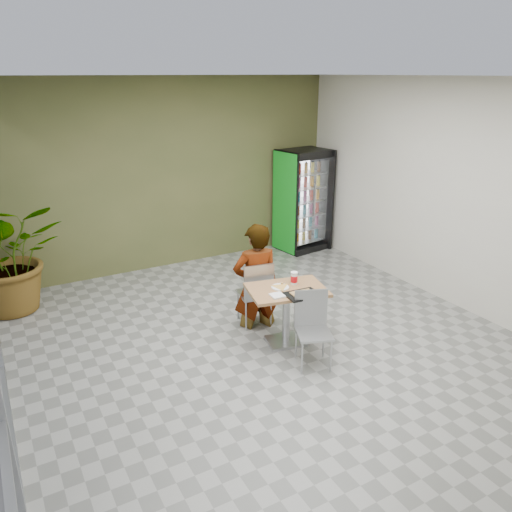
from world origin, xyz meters
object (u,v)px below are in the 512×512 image
object	(u,v)px
chair_far	(257,289)
soda_cup	(294,278)
chair_near	(312,322)
cafeteria_tray	(303,295)
beverage_fridge	(303,201)
potted_plant	(11,257)
seated_woman	(256,286)
dining_table	(287,304)

from	to	relation	value
chair_far	soda_cup	xyz separation A→B (m)	(0.26, -0.49, 0.29)
chair_near	cafeteria_tray	size ratio (longest dim) A/B	2.25
cafeteria_tray	beverage_fridge	size ratio (longest dim) A/B	0.21
chair_far	potted_plant	world-z (taller)	potted_plant
chair_far	potted_plant	size ratio (longest dim) A/B	0.58
potted_plant	beverage_fridge	bearing A→B (deg)	2.39
chair_far	cafeteria_tray	distance (m)	0.88
potted_plant	seated_woman	bearing A→B (deg)	-36.98
dining_table	soda_cup	world-z (taller)	soda_cup
potted_plant	chair_near	bearing A→B (deg)	-48.00
chair_near	potted_plant	xyz separation A→B (m)	(-2.90, 3.22, 0.28)
chair_near	cafeteria_tray	xyz separation A→B (m)	(0.02, 0.25, 0.24)
dining_table	cafeteria_tray	bearing A→B (deg)	-79.42
chair_near	beverage_fridge	size ratio (longest dim) A/B	0.46
dining_table	cafeteria_tray	distance (m)	0.35
seated_woman	cafeteria_tray	size ratio (longest dim) A/B	4.40
chair_far	chair_near	size ratio (longest dim) A/B	1.04
chair_far	seated_woman	distance (m)	0.05
chair_far	beverage_fridge	size ratio (longest dim) A/B	0.48
dining_table	potted_plant	size ratio (longest dim) A/B	0.66
seated_woman	cafeteria_tray	world-z (taller)	seated_woman
cafeteria_tray	potted_plant	size ratio (longest dim) A/B	0.25
dining_table	chair_near	bearing A→B (deg)	-87.02
cafeteria_tray	potted_plant	world-z (taller)	potted_plant
seated_woman	potted_plant	xyz separation A→B (m)	(-2.78, 2.09, 0.23)
dining_table	chair_near	distance (m)	0.51
chair_near	seated_woman	xyz separation A→B (m)	(-0.12, 1.13, 0.05)
beverage_fridge	chair_far	bearing A→B (deg)	-142.62
seated_woman	cafeteria_tray	bearing A→B (deg)	108.59
cafeteria_tray	seated_woman	bearing A→B (deg)	99.26
seated_woman	dining_table	bearing A→B (deg)	108.02
chair_far	cafeteria_tray	size ratio (longest dim) A/B	2.34
chair_far	chair_near	bearing A→B (deg)	106.51
soda_cup	cafeteria_tray	distance (m)	0.36
soda_cup	potted_plant	size ratio (longest dim) A/B	0.10
chair_near	potted_plant	bearing A→B (deg)	153.86
dining_table	chair_near	size ratio (longest dim) A/B	1.20
potted_plant	soda_cup	bearing A→B (deg)	-41.00
seated_woman	potted_plant	distance (m)	3.49
chair_far	dining_table	bearing A→B (deg)	110.23
dining_table	chair_far	distance (m)	0.58
cafeteria_tray	beverage_fridge	distance (m)	3.86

